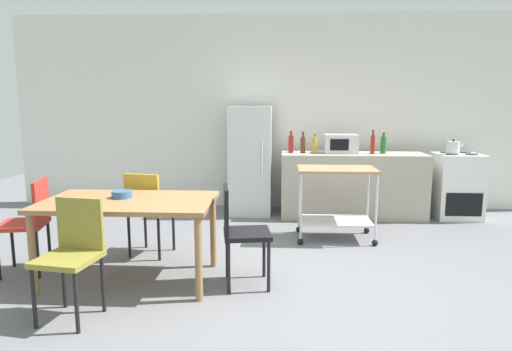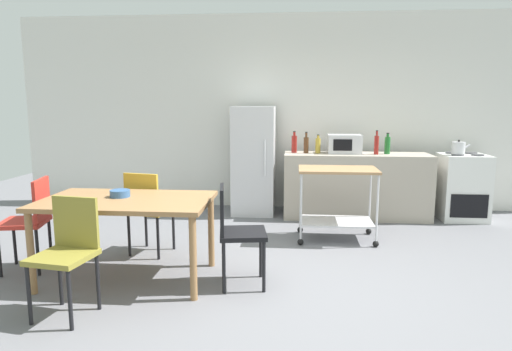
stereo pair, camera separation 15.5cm
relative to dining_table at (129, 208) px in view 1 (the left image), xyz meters
name	(u,v)px [view 1 (the left image)]	position (x,y,z in m)	size (l,w,h in m)	color
ground_plane	(292,288)	(1.45, -0.11, -0.67)	(12.00, 12.00, 0.00)	slate
back_wall	(289,113)	(1.45, 3.09, 0.78)	(8.40, 0.12, 2.90)	silver
kitchen_counter	(352,185)	(2.35, 2.49, -0.22)	(2.00, 0.64, 0.90)	#A89E8E
dining_table	(129,208)	(0.00, 0.00, 0.00)	(1.50, 0.90, 0.75)	olive
chair_mustard	(148,208)	(-0.04, 0.67, -0.15)	(0.47, 0.47, 0.89)	gold
chair_red	(29,219)	(-1.01, 0.14, -0.15)	(0.47, 0.47, 0.89)	#B72D23
chair_black	(240,228)	(0.99, -0.06, -0.15)	(0.46, 0.46, 0.89)	black
chair_olive	(72,250)	(-0.20, -0.70, -0.15)	(0.46, 0.46, 0.89)	olive
stove_oven	(456,186)	(3.80, 2.51, -0.22)	(0.60, 0.61, 0.92)	white
refrigerator	(250,160)	(0.90, 2.59, 0.10)	(0.60, 0.63, 1.55)	silver
kitchen_cart	(336,191)	(1.99, 1.38, -0.10)	(0.91, 0.57, 0.85)	#A37A51
bottle_wine	(291,144)	(1.48, 2.55, 0.36)	(0.08, 0.08, 0.30)	maroon
bottle_hot_sauce	(303,144)	(1.65, 2.50, 0.35)	(0.07, 0.07, 0.30)	#4C2D19
bottle_sesame_oil	(315,145)	(1.81, 2.50, 0.34)	(0.07, 0.07, 0.26)	gold
microwave	(341,144)	(2.18, 2.54, 0.36)	(0.46, 0.35, 0.26)	silver
bottle_sparkling_water	(373,144)	(2.60, 2.42, 0.37)	(0.06, 0.06, 0.33)	maroon
bottle_vinegar	(383,145)	(2.76, 2.49, 0.35)	(0.08, 0.08, 0.29)	#1E6628
fruit_bowl	(122,194)	(-0.09, 0.08, 0.11)	(0.18, 0.18, 0.06)	#33598C
kettle	(453,147)	(3.68, 2.41, 0.33)	(0.24, 0.17, 0.19)	silver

